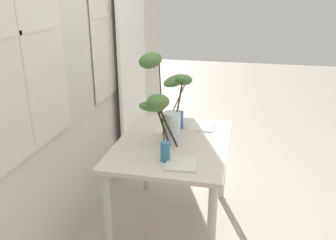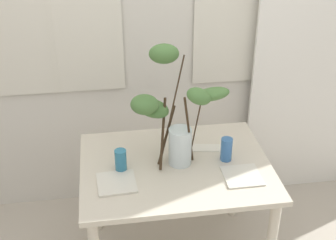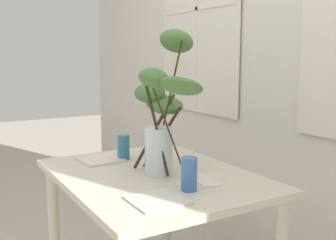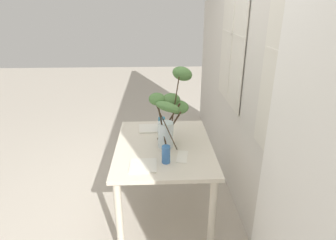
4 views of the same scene
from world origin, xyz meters
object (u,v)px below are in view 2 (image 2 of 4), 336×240
(drinking_glass_blue_left, at_px, (121,161))
(plate_square_right, at_px, (242,176))
(drinking_glass_blue_right, at_px, (226,149))
(vase_with_branches, at_px, (174,108))
(plate_square_left, at_px, (117,183))
(dining_table, at_px, (175,180))

(drinking_glass_blue_left, xyz_separation_m, plate_square_right, (0.67, -0.16, -0.06))
(drinking_glass_blue_left, xyz_separation_m, drinking_glass_blue_right, (0.62, 0.02, 0.00))
(drinking_glass_blue_right, bearing_deg, drinking_glass_blue_left, -178.16)
(drinking_glass_blue_left, bearing_deg, vase_with_branches, 13.28)
(drinking_glass_blue_left, xyz_separation_m, plate_square_left, (-0.03, -0.12, -0.06))
(dining_table, bearing_deg, drinking_glass_blue_right, 1.44)
(drinking_glass_blue_right, relative_size, plate_square_right, 0.69)
(vase_with_branches, height_order, plate_square_left, vase_with_branches)
(drinking_glass_blue_right, distance_m, plate_square_left, 0.67)
(dining_table, relative_size, plate_square_left, 5.25)
(drinking_glass_blue_right, xyz_separation_m, plate_square_left, (-0.65, -0.14, -0.06))
(plate_square_right, bearing_deg, plate_square_left, 176.91)
(dining_table, bearing_deg, plate_square_right, -26.03)
(vase_with_branches, relative_size, drinking_glass_blue_right, 5.01)
(drinking_glass_blue_right, distance_m, plate_square_right, 0.20)
(dining_table, relative_size, drinking_glass_blue_right, 7.74)
(dining_table, height_order, drinking_glass_blue_right, drinking_glass_blue_right)
(vase_with_branches, bearing_deg, drinking_glass_blue_right, -10.02)
(dining_table, distance_m, drinking_glass_blue_right, 0.35)
(plate_square_right, bearing_deg, drinking_glass_blue_right, 104.99)
(plate_square_right, bearing_deg, drinking_glass_blue_left, 166.62)
(dining_table, xyz_separation_m, plate_square_right, (0.35, -0.17, 0.11))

